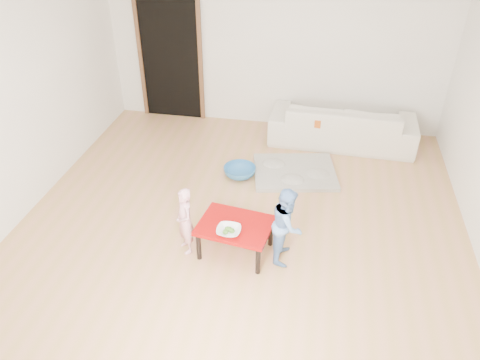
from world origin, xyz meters
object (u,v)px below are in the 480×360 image
(sofa, at_px, (342,124))
(red_table, at_px, (235,238))
(bowl, at_px, (229,231))
(child_blue, at_px, (287,224))
(child_pink, at_px, (185,221))
(basin, at_px, (240,172))

(sofa, xyz_separation_m, red_table, (-1.05, -2.63, -0.12))
(red_table, bearing_deg, sofa, 68.24)
(bowl, height_order, child_blue, child_blue)
(sofa, distance_m, child_pink, 3.12)
(red_table, relative_size, child_blue, 0.88)
(child_blue, bearing_deg, child_pink, 98.15)
(sofa, bearing_deg, basin, 44.63)
(sofa, height_order, basin, sofa)
(red_table, distance_m, child_blue, 0.58)
(child_pink, relative_size, child_blue, 0.90)
(sofa, bearing_deg, child_blue, 80.39)
(red_table, height_order, child_pink, child_pink)
(sofa, distance_m, bowl, 2.99)
(sofa, xyz_separation_m, bowl, (-1.09, -2.79, 0.09))
(bowl, xyz_separation_m, child_blue, (0.56, 0.18, 0.02))
(red_table, bearing_deg, child_pink, -172.88)
(sofa, relative_size, bowl, 8.57)
(red_table, height_order, basin, red_table)
(child_pink, relative_size, basin, 1.79)
(bowl, relative_size, basin, 0.57)
(basin, bearing_deg, child_pink, -100.44)
(sofa, relative_size, red_table, 2.81)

